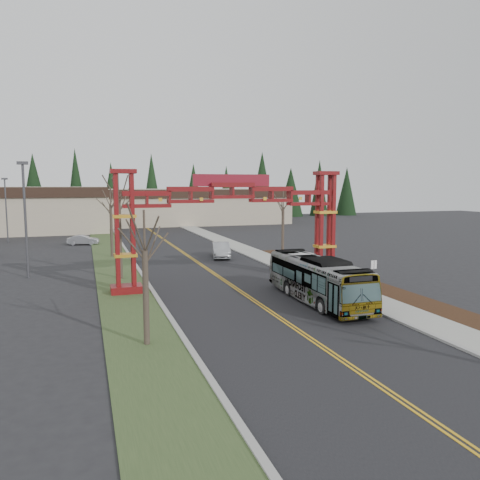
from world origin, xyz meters
name	(u,v)px	position (x,y,z in m)	size (l,w,h in m)	color
ground	(362,374)	(0.00, 0.00, 0.00)	(200.00, 200.00, 0.00)	black
road	(209,270)	(0.00, 25.00, 0.01)	(12.00, 110.00, 0.02)	black
lane_line_left	(208,270)	(-0.12, 25.00, 0.03)	(0.12, 100.00, 0.01)	gold
lane_line_right	(211,270)	(0.12, 25.00, 0.03)	(0.12, 100.00, 0.01)	gold
curb_right	(271,266)	(6.15, 25.00, 0.07)	(0.30, 110.00, 0.15)	gray
sidewalk_right	(285,265)	(7.60, 25.00, 0.08)	(2.60, 110.00, 0.14)	gray
landscape_strip	(409,299)	(10.20, 10.00, 0.06)	(2.60, 50.00, 0.12)	black
grass_median	(120,275)	(-8.00, 25.00, 0.04)	(4.00, 110.00, 0.08)	#334522
curb_left	(141,274)	(-6.15, 25.00, 0.07)	(0.30, 110.00, 0.15)	gray
gateway_arch	(232,209)	(0.00, 18.00, 5.98)	(18.20, 1.60, 8.90)	#620D11
retail_building_east	(189,206)	(10.00, 79.95, 3.51)	(38.00, 20.30, 7.00)	#BCAE90
conifer_treeline	(135,191)	(0.25, 92.00, 6.49)	(116.10, 5.60, 13.00)	black
transit_bus	(317,279)	(3.92, 11.44, 1.53)	(2.57, 10.99, 3.06)	#AAACB1
silver_sedan	(221,250)	(3.13, 32.00, 0.84)	(1.78, 5.10, 1.68)	#A5A8AD
parked_car_far_a	(83,240)	(-11.00, 48.26, 0.65)	(1.37, 3.93, 1.29)	#A2A4AA
bare_tree_median_near	(145,251)	(-8.00, 6.38, 4.66)	(2.93, 2.93, 6.62)	#382D26
bare_tree_median_mid	(119,200)	(-8.00, 23.46, 6.55)	(3.38, 3.38, 8.83)	#382D26
bare_tree_median_far	(111,206)	(-8.00, 36.07, 5.61)	(2.98, 2.98, 7.62)	#382D26
bare_tree_right_far	(283,208)	(10.00, 31.16, 5.33)	(3.14, 3.14, 7.43)	#382D26
light_pole_near	(25,211)	(-15.37, 26.44, 5.62)	(0.84, 0.42, 9.72)	#3F3F44
light_pole_far	(6,205)	(-20.76, 54.07, 5.07)	(0.76, 0.38, 8.76)	#3F3F44
street_sign	(374,269)	(9.40, 13.08, 1.64)	(0.52, 0.12, 2.28)	#3F3F44
barrel_south	(342,275)	(9.24, 17.22, 0.45)	(0.49, 0.49, 0.90)	#DB500C
barrel_mid	(337,272)	(9.33, 18.15, 0.51)	(0.55, 0.55, 1.02)	#DB500C
barrel_north	(319,268)	(8.92, 20.66, 0.50)	(0.54, 0.54, 1.00)	#DB500C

